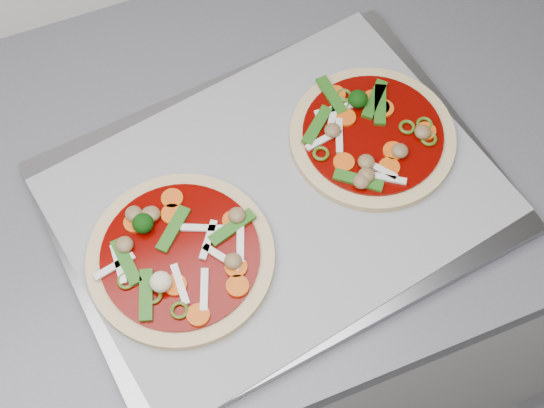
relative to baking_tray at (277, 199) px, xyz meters
name	(u,v)px	position (x,y,z in m)	size (l,w,h in m)	color
base_cabinet	(32,381)	(-0.41, 0.07, -0.48)	(3.60, 0.60, 0.86)	#B0B0AE
baking_tray	(277,199)	(0.00, 0.00, 0.00)	(0.50, 0.37, 0.02)	gray
parchment	(277,195)	(0.00, 0.00, 0.01)	(0.48, 0.35, 0.00)	gray
pizza_left	(179,256)	(-0.13, -0.03, 0.02)	(0.26, 0.26, 0.04)	tan
pizza_right	(371,135)	(0.13, 0.03, 0.02)	(0.21, 0.21, 0.03)	tan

